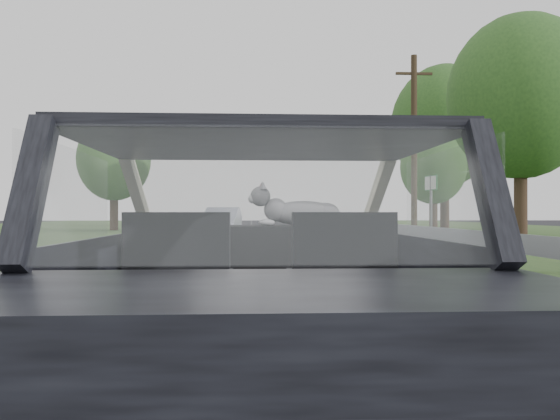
{
  "coord_description": "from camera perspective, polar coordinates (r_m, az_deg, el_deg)",
  "views": [
    {
      "loc": [
        -0.05,
        -3.01,
        1.09
      ],
      "look_at": [
        0.14,
        0.55,
        1.1
      ],
      "focal_mm": 35.0,
      "sensor_mm": 36.0,
      "label": 1
    }
  ],
  "objects": [
    {
      "name": "cat",
      "position": [
        3.65,
        2.47,
        -0.16
      ],
      "size": [
        0.66,
        0.27,
        0.29
      ],
      "primitive_type": "ellipsoid",
      "rotation": [
        0.0,
        0.0,
        0.11
      ],
      "color": "slate",
      "rests_on": "dashboard"
    },
    {
      "name": "passenger_seat",
      "position": [
        2.77,
        6.32,
        -4.57
      ],
      "size": [
        0.5,
        0.72,
        0.42
      ],
      "primitive_type": "cube",
      "color": "#242428",
      "rests_on": "subject_car"
    },
    {
      "name": "other_car",
      "position": [
        23.76,
        -6.04,
        -1.29
      ],
      "size": [
        1.83,
        4.08,
        1.31
      ],
      "primitive_type": "imported",
      "rotation": [
        0.0,
        0.0,
        -0.06
      ],
      "color": "#ABB0C2",
      "rests_on": "ground"
    },
    {
      "name": "driver_seat",
      "position": [
        2.76,
        -10.39,
        -4.59
      ],
      "size": [
        0.5,
        0.72,
        0.42
      ],
      "primitive_type": "cube",
      "color": "#242428",
      "rests_on": "subject_car"
    },
    {
      "name": "utility_pole",
      "position": [
        22.66,
        13.83,
        6.38
      ],
      "size": [
        0.28,
        0.28,
        7.4
      ],
      "primitive_type": "cylinder",
      "rotation": [
        0.0,
        0.0,
        -0.18
      ],
      "color": "#2D2419",
      "rests_on": "ground"
    },
    {
      "name": "dashboard",
      "position": [
        3.65,
        -2.28,
        -4.0
      ],
      "size": [
        1.58,
        0.45,
        0.3
      ],
      "primitive_type": "cube",
      "color": "black",
      "rests_on": "subject_car"
    },
    {
      "name": "steering_wheel",
      "position": [
        3.37,
        -9.04,
        -3.12
      ],
      "size": [
        0.36,
        0.36,
        0.04
      ],
      "primitive_type": "torus",
      "color": "black",
      "rests_on": "dashboard"
    },
    {
      "name": "tree_6",
      "position": [
        34.5,
        -16.95,
        3.46
      ],
      "size": [
        5.02,
        5.02,
        6.62
      ],
      "primitive_type": null,
      "rotation": [
        0.0,
        0.0,
        0.16
      ],
      "color": "#264A1F",
      "rests_on": "ground"
    },
    {
      "name": "guardrail",
      "position": [
        13.73,
        15.42,
        -2.36
      ],
      "size": [
        0.05,
        90.0,
        0.32
      ],
      "primitive_type": "cube",
      "color": "#93969B",
      "rests_on": "ground"
    },
    {
      "name": "tree_1",
      "position": [
        25.88,
        23.83,
        7.73
      ],
      "size": [
        7.23,
        7.23,
        9.35
      ],
      "primitive_type": null,
      "rotation": [
        0.0,
        0.0,
        -0.19
      ],
      "color": "#264A1F",
      "rests_on": "ground"
    },
    {
      "name": "tree_3",
      "position": [
        36.1,
        16.82,
        6.08
      ],
      "size": [
        7.36,
        7.36,
        10.11
      ],
      "primitive_type": null,
      "rotation": [
        0.0,
        0.0,
        0.11
      ],
      "color": "#264A1F",
      "rests_on": "ground"
    },
    {
      "name": "subject_car",
      "position": [
        3.04,
        -2.11,
        -7.12
      ],
      "size": [
        1.8,
        4.0,
        1.45
      ],
      "primitive_type": "cube",
      "color": "black",
      "rests_on": "ground"
    },
    {
      "name": "ground",
      "position": [
        3.21,
        -2.12,
        -20.1
      ],
      "size": [
        140.0,
        140.0,
        0.0
      ],
      "primitive_type": "plane",
      "color": "black",
      "rests_on": "ground"
    },
    {
      "name": "highway_sign",
      "position": [
        23.42,
        15.5,
        0.31
      ],
      "size": [
        0.25,
        1.05,
        2.62
      ],
      "primitive_type": "cube",
      "rotation": [
        0.0,
        0.0,
        0.14
      ],
      "color": "#1F6A2E",
      "rests_on": "ground"
    },
    {
      "name": "tree_2",
      "position": [
        33.31,
        15.73,
        2.89
      ],
      "size": [
        3.95,
        3.95,
        5.81
      ],
      "primitive_type": null,
      "rotation": [
        0.0,
        0.0,
        0.03
      ],
      "color": "#264A1F",
      "rests_on": "ground"
    }
  ]
}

